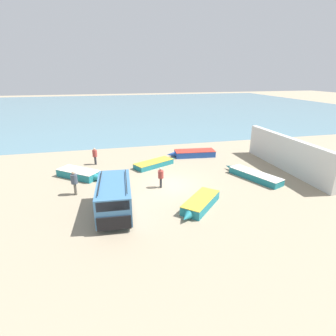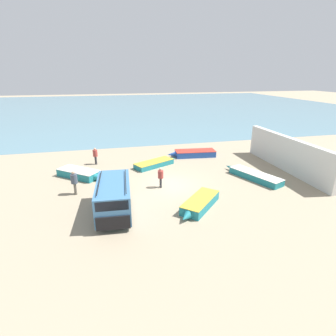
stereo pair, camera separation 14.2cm
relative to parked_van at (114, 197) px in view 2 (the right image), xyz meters
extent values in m
plane|color=gray|center=(4.39, 3.47, -1.14)|extent=(200.00, 200.00, 0.00)
cube|color=slate|center=(4.39, 55.47, -1.13)|extent=(120.00, 80.00, 0.01)
cube|color=silver|center=(15.44, 4.47, 0.37)|extent=(0.50, 11.30, 3.02)
cube|color=teal|center=(0.00, 0.03, 0.03)|extent=(2.30, 4.73, 1.76)
cube|color=black|center=(-0.15, -2.32, -0.46)|extent=(1.85, 0.22, 0.79)
cube|color=#1E232D|center=(-0.15, -2.24, 0.55)|extent=(1.76, 0.18, 0.56)
cylinder|color=black|center=(0.78, -1.45, -0.74)|extent=(0.27, 0.80, 0.79)
cylinder|color=black|center=(-0.96, -1.34, -0.74)|extent=(0.27, 0.80, 0.79)
cylinder|color=black|center=(0.97, 1.40, -0.74)|extent=(0.27, 0.80, 0.79)
cylinder|color=black|center=(-0.77, 1.51, -0.74)|extent=(0.27, 0.80, 0.79)
cylinder|color=black|center=(0.78, -0.02, 1.03)|extent=(0.30, 3.77, 0.05)
cylinder|color=black|center=(-0.78, 0.08, 1.03)|extent=(0.30, 3.77, 0.05)
cube|color=#1E757F|center=(11.61, 3.02, -0.88)|extent=(2.86, 4.68, 0.51)
cone|color=#1E757F|center=(10.57, 5.58, -0.88)|extent=(0.83, 1.11, 0.49)
cube|color=silver|center=(11.61, 3.02, -0.69)|extent=(1.14, 0.62, 0.05)
cube|color=silver|center=(11.61, 3.02, -0.60)|extent=(2.89, 4.72, 0.04)
cube|color=#1E757F|center=(-2.70, 6.94, -0.83)|extent=(3.72, 3.43, 0.61)
cone|color=#1E757F|center=(-0.99, 5.53, -0.83)|extent=(0.98, 0.95, 0.58)
cube|color=silver|center=(-2.70, 6.94, -0.59)|extent=(1.01, 1.17, 0.05)
cube|color=silver|center=(-2.70, 6.94, -0.51)|extent=(3.76, 3.47, 0.04)
cube|color=#1E757F|center=(4.01, 8.14, -0.91)|extent=(4.01, 2.94, 0.46)
cone|color=#1E757F|center=(6.09, 9.21, -0.91)|extent=(0.95, 0.77, 0.44)
cube|color=gold|center=(4.01, 8.14, -0.74)|extent=(0.74, 1.18, 0.05)
cube|color=gold|center=(4.01, 8.14, -0.66)|extent=(4.05, 2.97, 0.04)
cube|color=#1E757F|center=(5.51, -0.48, -0.84)|extent=(3.33, 3.39, 0.59)
cone|color=#1E757F|center=(4.05, -2.00, -0.84)|extent=(0.93, 0.94, 0.56)
cube|color=gold|center=(5.51, -0.48, -0.61)|extent=(1.00, 0.97, 0.05)
cube|color=gold|center=(5.51, -0.48, -0.53)|extent=(3.37, 3.43, 0.04)
cube|color=#234CA3|center=(8.83, 10.28, -0.84)|extent=(4.26, 1.97, 0.60)
cone|color=#234CA3|center=(6.32, 10.51, -0.84)|extent=(0.96, 0.65, 0.57)
cube|color=#B22D23|center=(8.83, 10.28, -0.60)|extent=(0.34, 1.47, 0.05)
cube|color=#B22D23|center=(8.83, 10.28, -0.52)|extent=(4.30, 1.99, 0.04)
cylinder|color=#38383D|center=(-1.32, 9.93, -0.74)|extent=(0.15, 0.15, 0.79)
cylinder|color=#38383D|center=(-1.39, 10.08, -0.74)|extent=(0.15, 0.15, 0.79)
cylinder|color=#993833|center=(-1.35, 10.01, -0.03)|extent=(0.43, 0.43, 0.63)
sphere|color=tan|center=(-1.35, 10.01, 0.39)|extent=(0.21, 0.21, 0.21)
cylinder|color=#38383D|center=(3.63, 3.29, -0.75)|extent=(0.15, 0.15, 0.77)
cylinder|color=#38383D|center=(3.63, 3.13, -0.75)|extent=(0.15, 0.15, 0.77)
cylinder|color=#993833|center=(3.63, 3.21, -0.05)|extent=(0.42, 0.42, 0.61)
sphere|color=tan|center=(3.63, 3.21, 0.36)|extent=(0.21, 0.21, 0.21)
cylinder|color=#5B564C|center=(-2.63, 3.36, -0.70)|extent=(0.16, 0.16, 0.87)
cylinder|color=#5B564C|center=(-2.67, 3.53, -0.70)|extent=(0.16, 0.16, 0.87)
cylinder|color=#424C5B|center=(-2.65, 3.45, 0.08)|extent=(0.47, 0.47, 0.69)
sphere|color=tan|center=(-2.65, 3.45, 0.54)|extent=(0.24, 0.24, 0.24)
camera|label=1|loc=(-0.23, -14.91, 7.16)|focal=28.00mm
camera|label=2|loc=(-0.09, -14.94, 7.16)|focal=28.00mm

